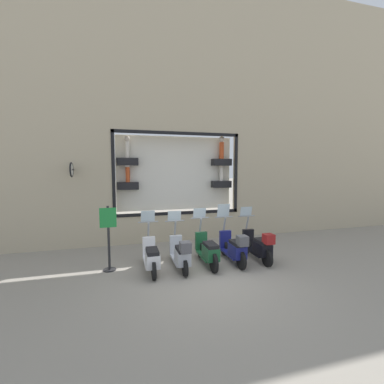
{
  "coord_description": "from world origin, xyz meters",
  "views": [
    {
      "loc": [
        -6.34,
        2.13,
        2.88
      ],
      "look_at": [
        2.1,
        -0.18,
        2.06
      ],
      "focal_mm": 24.0,
      "sensor_mm": 36.0,
      "label": 1
    }
  ],
  "objects_px": {
    "scooter_green_2": "(207,251)",
    "scooter_white_4": "(151,257)",
    "scooter_navy_1": "(234,248)",
    "shop_sign_post": "(109,236)",
    "scooter_silver_3": "(181,254)",
    "scooter_black_0": "(259,246)"
  },
  "relations": [
    {
      "from": "scooter_green_2",
      "to": "scooter_white_4",
      "type": "relative_size",
      "value": 1.01
    },
    {
      "from": "scooter_navy_1",
      "to": "shop_sign_post",
      "type": "distance_m",
      "value": 3.68
    },
    {
      "from": "scooter_navy_1",
      "to": "scooter_white_4",
      "type": "relative_size",
      "value": 1.01
    },
    {
      "from": "scooter_white_4",
      "to": "shop_sign_post",
      "type": "height_order",
      "value": "shop_sign_post"
    },
    {
      "from": "scooter_navy_1",
      "to": "scooter_silver_3",
      "type": "bearing_deg",
      "value": 90.59
    },
    {
      "from": "scooter_black_0",
      "to": "scooter_navy_1",
      "type": "relative_size",
      "value": 1.0
    },
    {
      "from": "scooter_navy_1",
      "to": "shop_sign_post",
      "type": "xyz_separation_m",
      "value": [
        0.44,
        3.61,
        0.52
      ]
    },
    {
      "from": "scooter_green_2",
      "to": "shop_sign_post",
      "type": "bearing_deg",
      "value": 82.25
    },
    {
      "from": "scooter_green_2",
      "to": "scooter_white_4",
      "type": "xyz_separation_m",
      "value": [
        -0.01,
        1.65,
        -0.02
      ]
    },
    {
      "from": "scooter_green_2",
      "to": "scooter_white_4",
      "type": "distance_m",
      "value": 1.65
    },
    {
      "from": "scooter_silver_3",
      "to": "shop_sign_post",
      "type": "xyz_separation_m",
      "value": [
        0.45,
        1.96,
        0.54
      ]
    },
    {
      "from": "scooter_silver_3",
      "to": "scooter_white_4",
      "type": "height_order",
      "value": "scooter_white_4"
    },
    {
      "from": "scooter_white_4",
      "to": "shop_sign_post",
      "type": "distance_m",
      "value": 1.33
    },
    {
      "from": "scooter_black_0",
      "to": "shop_sign_post",
      "type": "relative_size",
      "value": 0.98
    },
    {
      "from": "scooter_green_2",
      "to": "scooter_white_4",
      "type": "bearing_deg",
      "value": 90.22
    },
    {
      "from": "scooter_black_0",
      "to": "scooter_navy_1",
      "type": "distance_m",
      "value": 0.83
    },
    {
      "from": "scooter_white_4",
      "to": "shop_sign_post",
      "type": "relative_size",
      "value": 0.98
    },
    {
      "from": "scooter_white_4",
      "to": "scooter_navy_1",
      "type": "bearing_deg",
      "value": -91.2
    },
    {
      "from": "scooter_black_0",
      "to": "scooter_white_4",
      "type": "distance_m",
      "value": 3.31
    },
    {
      "from": "scooter_green_2",
      "to": "shop_sign_post",
      "type": "xyz_separation_m",
      "value": [
        0.38,
        2.79,
        0.55
      ]
    },
    {
      "from": "scooter_black_0",
      "to": "shop_sign_post",
      "type": "xyz_separation_m",
      "value": [
        0.44,
        4.44,
        0.52
      ]
    },
    {
      "from": "scooter_silver_3",
      "to": "scooter_white_4",
      "type": "relative_size",
      "value": 1.0
    }
  ]
}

